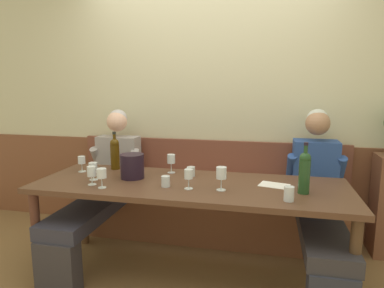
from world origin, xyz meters
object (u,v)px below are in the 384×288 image
Objects in this scene: wine_bottle_amber_mid at (115,153)px; dining_table at (190,193)px; wine_glass_mid_right at (92,172)px; wine_bottle_clear_water at (305,171)px; wine_glass_center_rear at (171,160)px; wine_glass_by_bottle at (82,161)px; wine_glass_right_end at (102,174)px; water_tumbler_left at (289,194)px; water_tumbler_right at (166,181)px; wine_glass_center_front at (221,174)px; person_left_seat at (319,194)px; wine_glass_near_bucket at (93,169)px; person_center_left_seat at (102,185)px; wall_bench at (206,210)px; wine_glass_left_end at (188,175)px; water_tumbler_center at (191,172)px; ice_bucket at (132,166)px.

dining_table is at bearing -20.81° from wine_bottle_amber_mid.
wine_bottle_amber_mid is at bearing 94.53° from wine_glass_mid_right.
wine_bottle_clear_water is 2.24× the size of wine_glass_center_rear.
wine_bottle_clear_water is 1.78m from wine_glass_by_bottle.
wine_glass_right_end is 1.50× the size of water_tumbler_left.
wine_glass_mid_right is (-0.11, 0.05, -0.01)m from wine_glass_right_end.
wine_bottle_clear_water is 2.47× the size of wine_glass_right_end.
wine_bottle_clear_water is 4.44× the size of water_tumbler_right.
person_left_seat is at bearing 32.86° from wine_glass_center_front.
person_left_seat is at bearing 13.77° from wine_glass_near_bucket.
wall_bench is at bearing 23.87° from person_center_left_seat.
wine_glass_left_end is 1.05× the size of wine_glass_near_bucket.
person_left_seat reaches higher than water_tumbler_left.
wine_glass_near_bucket reaches higher than dining_table.
wine_glass_right_end is 1.29m from water_tumbler_left.
wine_glass_center_rear reaches higher than wine_glass_mid_right.
wine_glass_mid_right is (0.04, -0.47, -0.05)m from wine_bottle_amber_mid.
wine_bottle_amber_mid is (0.15, -0.02, 0.30)m from person_center_left_seat.
wine_bottle_amber_mid is 0.28m from wine_glass_by_bottle.
water_tumbler_center is at bearing 149.19° from water_tumbler_left.
wine_glass_left_end reaches higher than dining_table.
wine_glass_right_end is at bearing -163.68° from water_tumbler_right.
ice_bucket is 0.31m from wine_glass_right_end.
wall_bench is at bearing 29.97° from wine_glass_by_bottle.
wine_glass_left_end is at bearing -6.07° from water_tumbler_right.
person_center_left_seat is 8.81× the size of wine_glass_right_end.
person_left_seat is 3.64× the size of wine_bottle_clear_water.
wine_bottle_amber_mid reaches higher than wine_glass_by_bottle.
wine_glass_left_end is (0.75, -0.42, -0.04)m from wine_bottle_amber_mid.
ice_bucket is (-0.47, -0.65, 0.57)m from wall_bench.
person_left_seat reaches higher than water_tumbler_center.
wine_glass_mid_right is (-0.69, -0.88, 0.56)m from wall_bench.
wine_glass_center_rear is (-1.03, 0.32, -0.04)m from wine_bottle_clear_water.
water_tumbler_right is (-0.85, 0.12, -0.01)m from water_tumbler_left.
wine_glass_mid_right is at bearing -175.26° from wine_glass_center_front.
person_left_seat reaches higher than ice_bucket.
water_tumbler_left is at bearing -114.34° from person_left_seat.
wine_bottle_clear_water is 2.11× the size of wine_glass_center_front.
ice_bucket is 1.38× the size of wine_glass_mid_right.
person_left_seat is 1.08m from wine_glass_left_end.
wine_glass_center_rear reaches higher than water_tumbler_left.
person_left_seat is at bearing 1.41° from person_center_left_seat.
wine_glass_by_bottle is (-0.38, 0.38, -0.01)m from wine_glass_right_end.
wine_glass_center_rear is at bearing 162.46° from wine_bottle_clear_water.
wine_glass_center_front is 1.24m from wine_glass_by_bottle.
water_tumbler_center is at bearing 132.65° from wine_glass_center_front.
water_tumbler_center is (-1.00, -0.15, 0.16)m from person_left_seat.
wine_glass_center_rear is (-0.22, 0.26, 0.19)m from dining_table.
person_left_seat is 1.72m from wine_bottle_amber_mid.
wine_bottle_clear_water is at bearing -17.54° from wine_glass_center_rear.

